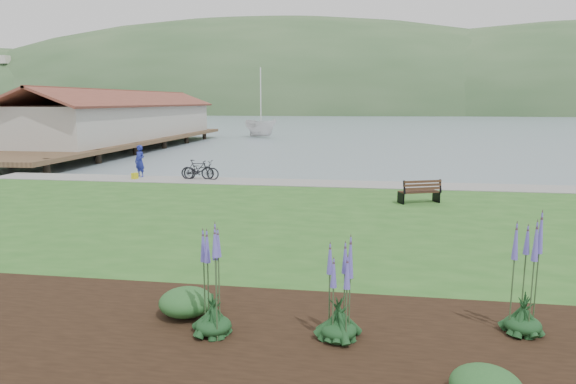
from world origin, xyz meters
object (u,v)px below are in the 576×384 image
(park_bench, at_px, (420,191))
(sailboat, at_px, (261,137))
(bicycle_a, at_px, (201,170))
(person, at_px, (140,159))

(park_bench, xyz_separation_m, sailboat, (-15.15, 41.22, -0.89))
(bicycle_a, xyz_separation_m, sailboat, (-4.64, 36.66, -0.90))
(sailboat, bearing_deg, person, -132.35)
(park_bench, distance_m, person, 14.79)
(park_bench, distance_m, sailboat, 43.93)
(bicycle_a, relative_size, sailboat, 0.07)
(person, bearing_deg, bicycle_a, 17.01)
(park_bench, relative_size, person, 0.85)
(sailboat, bearing_deg, bicycle_a, -127.01)
(person, bearing_deg, park_bench, 2.79)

